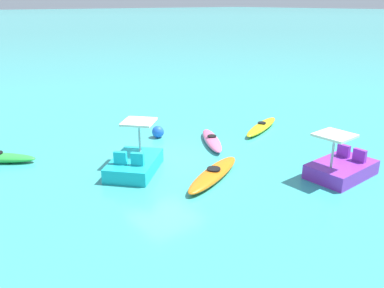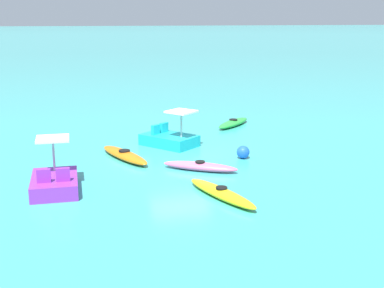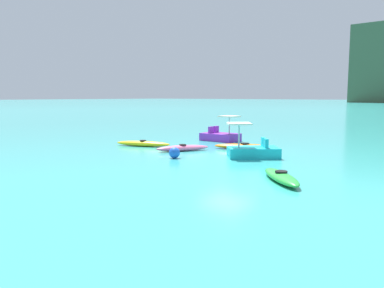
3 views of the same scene
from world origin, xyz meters
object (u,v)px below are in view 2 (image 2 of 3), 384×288
(kayak_pink, at_px, (200,166))
(pedal_boat_cyan, at_px, (170,138))
(kayak_yellow, at_px, (221,193))
(kayak_green, at_px, (233,123))
(buoy_blue, at_px, (243,152))
(pedal_boat_purple, at_px, (55,181))
(kayak_orange, at_px, (124,155))

(kayak_pink, distance_m, pedal_boat_cyan, 4.10)
(kayak_yellow, bearing_deg, kayak_green, -18.39)
(buoy_blue, bearing_deg, kayak_pink, 121.83)
(kayak_green, relative_size, pedal_boat_purple, 1.06)
(kayak_yellow, distance_m, pedal_boat_cyan, 7.20)
(kayak_yellow, bearing_deg, buoy_blue, -25.59)
(kayak_yellow, relative_size, kayak_orange, 0.98)
(kayak_pink, bearing_deg, kayak_green, -25.05)
(kayak_orange, relative_size, pedal_boat_purple, 1.40)
(kayak_pink, bearing_deg, pedal_boat_cyan, 6.82)
(pedal_boat_purple, height_order, pedal_boat_cyan, same)
(kayak_yellow, height_order, kayak_green, same)
(kayak_orange, height_order, buoy_blue, buoy_blue)
(kayak_yellow, distance_m, kayak_green, 11.31)
(kayak_orange, bearing_deg, kayak_pink, -130.39)
(pedal_boat_purple, bearing_deg, kayak_green, -44.87)
(kayak_yellow, xyz_separation_m, pedal_boat_cyan, (7.18, 0.48, 0.17))
(kayak_orange, xyz_separation_m, pedal_boat_purple, (-3.54, 2.62, 0.17))
(kayak_green, bearing_deg, kayak_pink, 154.95)
(kayak_pink, xyz_separation_m, pedal_boat_purple, (-1.27, 5.29, 0.17))
(kayak_yellow, distance_m, pedal_boat_purple, 5.60)
(kayak_yellow, relative_size, kayak_green, 1.29)
(kayak_yellow, xyz_separation_m, kayak_green, (10.74, -3.57, 0.00))
(kayak_orange, height_order, kayak_pink, same)
(kayak_orange, distance_m, pedal_boat_purple, 4.40)
(pedal_boat_purple, xyz_separation_m, pedal_boat_cyan, (5.33, -4.80, 0.00))
(pedal_boat_cyan, bearing_deg, kayak_yellow, -176.17)
(kayak_green, relative_size, kayak_pink, 0.92)
(kayak_pink, height_order, buoy_blue, buoy_blue)
(pedal_boat_purple, bearing_deg, buoy_blue, -70.79)
(pedal_boat_cyan, xyz_separation_m, buoy_blue, (-2.75, -2.60, -0.07))
(kayak_pink, bearing_deg, kayak_orange, 49.61)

